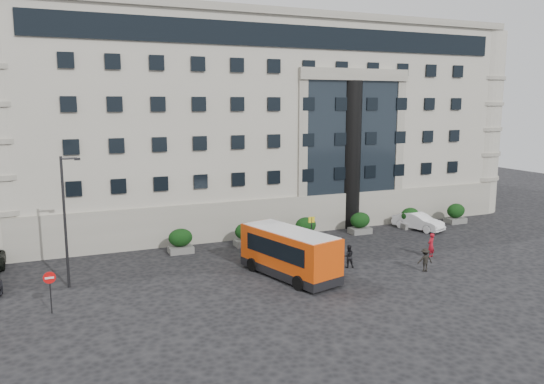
{
  "coord_description": "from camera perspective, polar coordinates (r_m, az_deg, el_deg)",
  "views": [
    {
      "loc": [
        -12.49,
        -30.22,
        11.05
      ],
      "look_at": [
        1.43,
        3.08,
        5.0
      ],
      "focal_mm": 35.0,
      "sensor_mm": 36.0,
      "label": 1
    }
  ],
  "objects": [
    {
      "name": "white_taxi",
      "position": [
        48.64,
        15.45,
        -3.06
      ],
      "size": [
        3.09,
        4.83,
        1.5
      ],
      "primitive_type": "imported",
      "rotation": [
        0.0,
        0.0,
        0.36
      ],
      "color": "white",
      "rests_on": "ground"
    },
    {
      "name": "pedestrian_a",
      "position": [
        40.3,
        16.73,
        -5.51
      ],
      "size": [
        0.76,
        0.63,
        1.77
      ],
      "primitive_type": "imported",
      "rotation": [
        0.0,
        0.0,
        3.52
      ],
      "color": "maroon",
      "rests_on": "ground"
    },
    {
      "name": "pedestrian_b",
      "position": [
        36.61,
        8.23,
        -6.86
      ],
      "size": [
        0.92,
        0.81,
        1.58
      ],
      "primitive_type": "imported",
      "rotation": [
        0.0,
        0.0,
        2.82
      ],
      "color": "black",
      "rests_on": "ground"
    },
    {
      "name": "hedge_b",
      "position": [
        41.66,
        -2.8,
        -4.56
      ],
      "size": [
        1.8,
        1.26,
        1.84
      ],
      "color": "#5C5C5A",
      "rests_on": "ground"
    },
    {
      "name": "red_truck",
      "position": [
        45.17,
        -26.56,
        -3.75
      ],
      "size": [
        3.33,
        5.69,
        2.88
      ],
      "rotation": [
        0.0,
        0.0,
        0.19
      ],
      "color": "maroon",
      "rests_on": "ground"
    },
    {
      "name": "no_entry_sign",
      "position": [
        30.66,
        -22.78,
        -9.1
      ],
      "size": [
        0.64,
        0.16,
        2.32
      ],
      "color": "#262628",
      "rests_on": "ground"
    },
    {
      "name": "pedestrian_c",
      "position": [
        36.89,
        16.14,
        -7.02
      ],
      "size": [
        1.11,
        0.77,
        1.58
      ],
      "primitive_type": "imported",
      "rotation": [
        0.0,
        0.0,
        2.95
      ],
      "color": "black",
      "rests_on": "ground"
    },
    {
      "name": "minibus",
      "position": [
        34.22,
        1.89,
        -6.37
      ],
      "size": [
        4.43,
        7.73,
        3.06
      ],
      "rotation": [
        0.0,
        0.0,
        0.27
      ],
      "color": "#D24009",
      "rests_on": "ground"
    },
    {
      "name": "street_lamp",
      "position": [
        33.89,
        -21.31,
        -2.52
      ],
      "size": [
        1.16,
        0.18,
        8.0
      ],
      "color": "#262628",
      "rests_on": "ground"
    },
    {
      "name": "hedge_c",
      "position": [
        43.64,
        3.64,
        -3.91
      ],
      "size": [
        1.8,
        1.26,
        1.84
      ],
      "color": "#5C5C5A",
      "rests_on": "ground"
    },
    {
      "name": "ground",
      "position": [
        34.52,
        -0.22,
        -9.16
      ],
      "size": [
        120.0,
        120.0,
        0.0
      ],
      "primitive_type": "plane",
      "color": "black",
      "rests_on": "ground"
    },
    {
      "name": "hedge_f",
      "position": [
        52.32,
        19.16,
        -2.17
      ],
      "size": [
        1.8,
        1.26,
        1.84
      ],
      "color": "#5C5C5A",
      "rests_on": "ground"
    },
    {
      "name": "entrance_column",
      "position": [
        47.56,
        8.45,
        3.92
      ],
      "size": [
        1.8,
        1.8,
        13.0
      ],
      "primitive_type": "cylinder",
      "color": "black",
      "rests_on": "ground"
    },
    {
      "name": "hedge_e",
      "position": [
        49.05,
        14.62,
        -2.71
      ],
      "size": [
        1.8,
        1.26,
        1.84
      ],
      "color": "#5C5C5A",
      "rests_on": "ground"
    },
    {
      "name": "civic_building",
      "position": [
        55.44,
        -3.21,
        7.38
      ],
      "size": [
        44.0,
        24.0,
        18.0
      ],
      "primitive_type": "cube",
      "color": "#A7A293",
      "rests_on": "ground"
    },
    {
      "name": "hedge_a",
      "position": [
        40.25,
        -9.81,
        -5.19
      ],
      "size": [
        1.8,
        1.26,
        1.84
      ],
      "color": "#5C5C5A",
      "rests_on": "ground"
    },
    {
      "name": "bus_stop_sign",
      "position": [
        40.63,
        4.27,
        -3.77
      ],
      "size": [
        0.5,
        0.08,
        2.52
      ],
      "color": "#262628",
      "rests_on": "ground"
    },
    {
      "name": "hedge_d",
      "position": [
        46.13,
        9.45,
        -3.29
      ],
      "size": [
        1.8,
        1.26,
        1.84
      ],
      "color": "#5C5C5A",
      "rests_on": "ground"
    }
  ]
}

